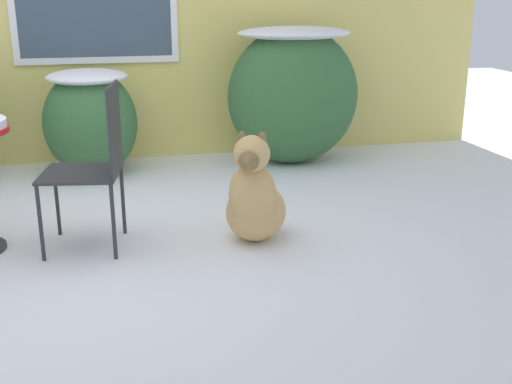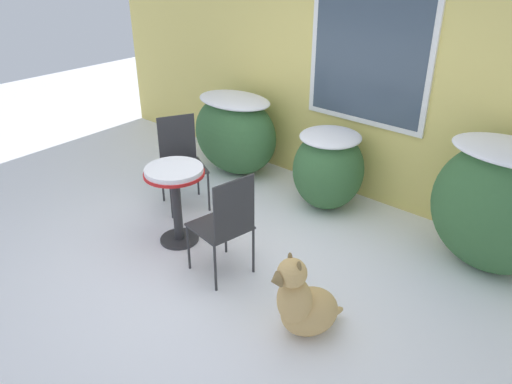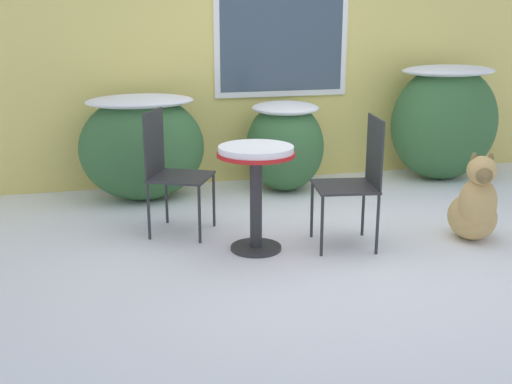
% 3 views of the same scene
% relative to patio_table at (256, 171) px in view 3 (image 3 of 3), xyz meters
% --- Properties ---
extents(ground_plane, '(16.00, 16.00, 0.00)m').
position_rel_patio_table_xyz_m(ground_plane, '(0.58, -0.06, -0.63)').
color(ground_plane, white).
extents(house_wall, '(8.00, 0.10, 2.77)m').
position_rel_patio_table_xyz_m(house_wall, '(0.60, 2.14, 0.77)').
color(house_wall, '#E5D16B').
rests_on(house_wall, ground_plane).
extents(shrub_left, '(1.21, 0.82, 1.03)m').
position_rel_patio_table_xyz_m(shrub_left, '(-0.73, 1.61, -0.08)').
color(shrub_left, '#386638').
rests_on(shrub_left, ground_plane).
extents(shrub_middle, '(0.80, 0.81, 0.92)m').
position_rel_patio_table_xyz_m(shrub_middle, '(0.72, 1.61, -0.14)').
color(shrub_middle, '#386638').
rests_on(shrub_middle, ground_plane).
extents(shrub_right, '(1.21, 0.84, 1.25)m').
position_rel_patio_table_xyz_m(shrub_right, '(2.54, 1.62, 0.03)').
color(shrub_right, '#386638').
rests_on(shrub_right, ground_plane).
extents(patio_table, '(0.59, 0.59, 0.82)m').
position_rel_patio_table_xyz_m(patio_table, '(0.00, 0.00, 0.00)').
color(patio_table, '#2D2D30').
rests_on(patio_table, ground_plane).
extents(patio_chair_near_table, '(0.62, 0.62, 1.03)m').
position_rel_patio_table_xyz_m(patio_chair_near_table, '(-0.58, 0.58, -0.07)').
color(patio_chair_near_table, '#2D2D30').
rests_on(patio_chair_near_table, ground_plane).
extents(patio_chair_far_side, '(0.53, 0.53, 1.03)m').
position_rel_patio_table_xyz_m(patio_chair_far_side, '(0.78, -0.10, -0.07)').
color(patio_chair_far_side, '#2D2D30').
rests_on(patio_chair_far_side, ground_plane).
extents(dog, '(0.54, 0.68, 0.75)m').
position_rel_patio_table_xyz_m(dog, '(1.76, -0.24, -0.35)').
color(dog, tan).
rests_on(dog, ground_plane).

